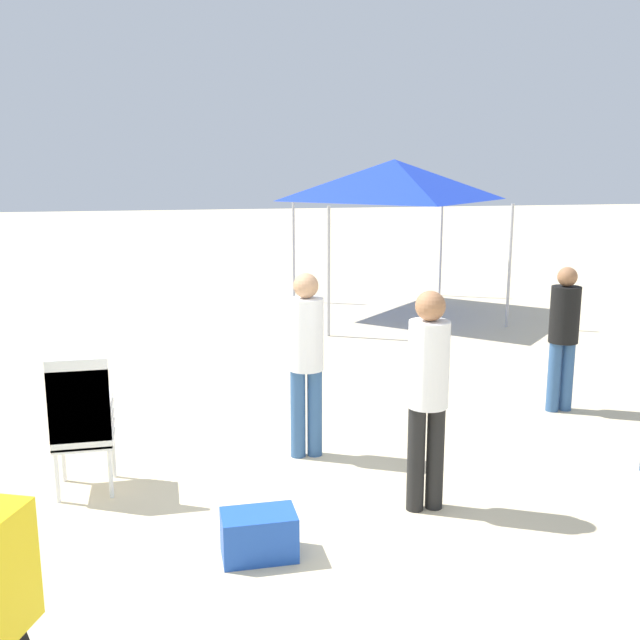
{
  "coord_description": "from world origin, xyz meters",
  "views": [
    {
      "loc": [
        -0.51,
        -4.81,
        2.72
      ],
      "look_at": [
        1.23,
        3.2,
        0.97
      ],
      "focal_mm": 41.42,
      "sensor_mm": 36.0,
      "label": 1
    }
  ],
  "objects_px": {
    "lifeguard_near_right": "(564,330)",
    "popup_canopy": "(394,180)",
    "stacked_plastic_chairs": "(81,415)",
    "cooler_box": "(259,535)",
    "lifeguard_near_left": "(428,386)",
    "lifeguard_far_right": "(306,353)"
  },
  "relations": [
    {
      "from": "stacked_plastic_chairs",
      "to": "lifeguard_near_left",
      "type": "relative_size",
      "value": 0.68
    },
    {
      "from": "lifeguard_near_left",
      "to": "popup_canopy",
      "type": "xyz_separation_m",
      "value": [
        2.15,
        7.6,
        1.4
      ]
    },
    {
      "from": "lifeguard_near_left",
      "to": "lifeguard_far_right",
      "type": "relative_size",
      "value": 1.02
    },
    {
      "from": "stacked_plastic_chairs",
      "to": "lifeguard_near_right",
      "type": "height_order",
      "value": "lifeguard_near_right"
    },
    {
      "from": "lifeguard_near_right",
      "to": "popup_canopy",
      "type": "bearing_deg",
      "value": 91.63
    },
    {
      "from": "stacked_plastic_chairs",
      "to": "lifeguard_near_left",
      "type": "xyz_separation_m",
      "value": [
        2.68,
        -0.85,
        0.33
      ]
    },
    {
      "from": "lifeguard_near_left",
      "to": "popup_canopy",
      "type": "relative_size",
      "value": 0.56
    },
    {
      "from": "stacked_plastic_chairs",
      "to": "popup_canopy",
      "type": "xyz_separation_m",
      "value": [
        4.83,
        6.75,
        1.73
      ]
    },
    {
      "from": "stacked_plastic_chairs",
      "to": "cooler_box",
      "type": "distance_m",
      "value": 1.91
    },
    {
      "from": "stacked_plastic_chairs",
      "to": "lifeguard_far_right",
      "type": "bearing_deg",
      "value": 12.15
    },
    {
      "from": "lifeguard_far_right",
      "to": "stacked_plastic_chairs",
      "type": "bearing_deg",
      "value": -167.85
    },
    {
      "from": "lifeguard_near_right",
      "to": "lifeguard_far_right",
      "type": "distance_m",
      "value": 3.1
    },
    {
      "from": "lifeguard_near_right",
      "to": "popup_canopy",
      "type": "distance_m",
      "value": 5.84
    },
    {
      "from": "lifeguard_near_right",
      "to": "popup_canopy",
      "type": "height_order",
      "value": "popup_canopy"
    },
    {
      "from": "stacked_plastic_chairs",
      "to": "cooler_box",
      "type": "relative_size",
      "value": 2.3
    },
    {
      "from": "popup_canopy",
      "to": "stacked_plastic_chairs",
      "type": "bearing_deg",
      "value": -125.55
    },
    {
      "from": "lifeguard_near_right",
      "to": "cooler_box",
      "type": "xyz_separation_m",
      "value": [
        -3.71,
        -2.42,
        -0.76
      ]
    },
    {
      "from": "stacked_plastic_chairs",
      "to": "cooler_box",
      "type": "xyz_separation_m",
      "value": [
        1.28,
        -1.31,
        -0.53
      ]
    },
    {
      "from": "lifeguard_near_left",
      "to": "popup_canopy",
      "type": "height_order",
      "value": "popup_canopy"
    },
    {
      "from": "lifeguard_near_left",
      "to": "popup_canopy",
      "type": "bearing_deg",
      "value": 74.21
    },
    {
      "from": "lifeguard_near_left",
      "to": "lifeguard_near_right",
      "type": "height_order",
      "value": "lifeguard_near_left"
    },
    {
      "from": "lifeguard_far_right",
      "to": "cooler_box",
      "type": "relative_size",
      "value": 3.35
    }
  ]
}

